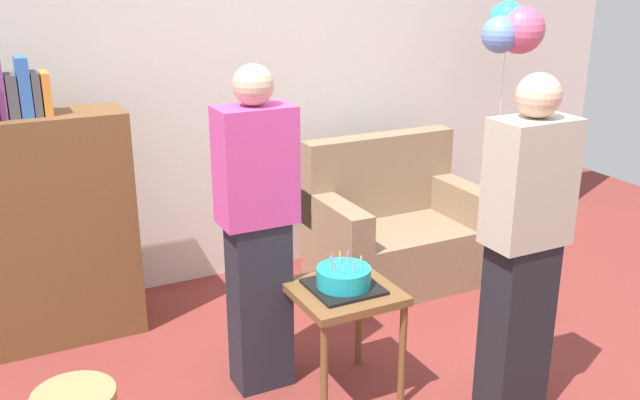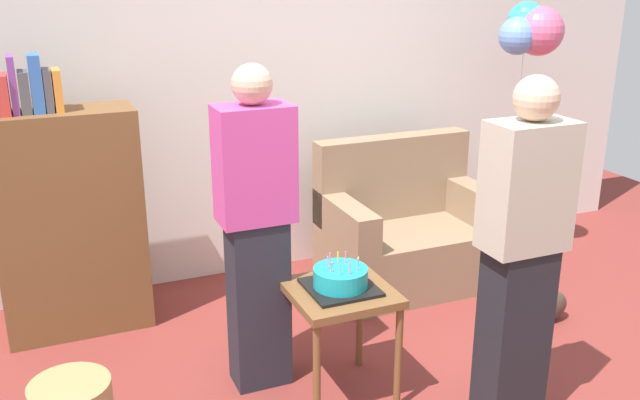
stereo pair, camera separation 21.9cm
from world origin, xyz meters
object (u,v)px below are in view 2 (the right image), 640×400
object	(u,v)px
couch	(405,233)
balloon_bunch	(531,29)
bookshelf	(69,219)
person_holding_cake	(521,258)
person_blowing_candles	(256,230)
side_table	(340,305)
birthday_cake	(340,279)
handbag	(546,306)

from	to	relation	value
couch	balloon_bunch	world-z (taller)	balloon_bunch
bookshelf	person_holding_cake	size ratio (longest dim) A/B	0.98
bookshelf	balloon_bunch	size ratio (longest dim) A/B	0.88
person_holding_cake	person_blowing_candles	bearing A→B (deg)	-38.43
balloon_bunch	person_blowing_candles	bearing A→B (deg)	-160.70
person_blowing_candles	side_table	bearing A→B (deg)	-38.93
side_table	balloon_bunch	size ratio (longest dim) A/B	0.32
couch	person_blowing_candles	world-z (taller)	person_blowing_candles
bookshelf	person_holding_cake	xyz separation A→B (m)	(1.76, -1.74, 0.15)
side_table	person_holding_cake	bearing A→B (deg)	-38.19
bookshelf	side_table	bearing A→B (deg)	-47.62
person_holding_cake	balloon_bunch	world-z (taller)	balloon_bunch
side_table	birthday_cake	world-z (taller)	birthday_cake
person_blowing_candles	person_holding_cake	distance (m)	1.23
birthday_cake	person_holding_cake	world-z (taller)	person_holding_cake
side_table	person_blowing_candles	bearing A→B (deg)	139.17
couch	balloon_bunch	size ratio (longest dim) A/B	0.60
person_blowing_candles	person_holding_cake	xyz separation A→B (m)	(0.96, -0.78, 0.00)
balloon_bunch	handbag	bearing A→B (deg)	-113.45
birthday_cake	balloon_bunch	size ratio (longest dim) A/B	0.18
couch	person_blowing_candles	size ratio (longest dim) A/B	0.67
couch	side_table	distance (m)	1.43
person_holding_cake	handbag	distance (m)	1.31
handbag	balloon_bunch	bearing A→B (deg)	66.55
birthday_cake	person_holding_cake	xyz separation A→B (m)	(0.63, -0.50, 0.20)
handbag	balloon_bunch	world-z (taller)	balloon_bunch
couch	bookshelf	xyz separation A→B (m)	(-2.09, 0.18, 0.34)
side_table	handbag	size ratio (longest dim) A/B	2.07
side_table	person_blowing_candles	distance (m)	0.54
person_holding_cake	handbag	xyz separation A→B (m)	(0.82, 0.71, -0.73)
couch	person_blowing_candles	bearing A→B (deg)	-148.82
person_holding_cake	side_table	bearing A→B (deg)	-37.52
couch	balloon_bunch	xyz separation A→B (m)	(0.85, -0.03, 1.31)
bookshelf	balloon_bunch	xyz separation A→B (m)	(2.94, -0.21, 0.97)
birthday_cake	side_table	bearing A→B (deg)	133.90
couch	person_holding_cake	distance (m)	1.66
person_blowing_candles	handbag	bearing A→B (deg)	-0.32
bookshelf	couch	bearing A→B (deg)	-5.05
birthday_cake	balloon_bunch	distance (m)	2.32
bookshelf	handbag	size ratio (longest dim) A/B	5.73
side_table	person_holding_cake	size ratio (longest dim) A/B	0.36
birthday_cake	person_blowing_candles	bearing A→B (deg)	139.17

